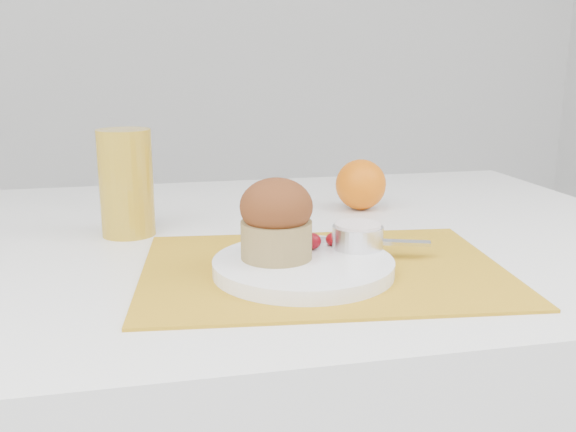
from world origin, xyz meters
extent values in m
cube|color=gold|center=(0.06, -0.12, 0.75)|extent=(0.44, 0.34, 0.00)
cylinder|color=white|center=(0.04, -0.14, 0.76)|extent=(0.22, 0.22, 0.02)
cylinder|color=silver|center=(0.11, -0.11, 0.78)|extent=(0.07, 0.07, 0.03)
cylinder|color=silver|center=(0.11, -0.11, 0.80)|extent=(0.06, 0.06, 0.01)
ellipsoid|color=#510208|center=(0.06, -0.10, 0.78)|extent=(0.02, 0.02, 0.02)
ellipsoid|color=#620207|center=(0.08, -0.09, 0.78)|extent=(0.02, 0.02, 0.02)
cube|color=silver|center=(0.12, -0.09, 0.77)|extent=(0.17, 0.07, 0.00)
sphere|color=orange|center=(0.20, 0.16, 0.79)|extent=(0.08, 0.08, 0.08)
cylinder|color=gold|center=(-0.16, 0.08, 0.82)|extent=(0.08, 0.08, 0.15)
cylinder|color=#9E844C|center=(0.01, -0.12, 0.79)|extent=(0.10, 0.10, 0.04)
ellipsoid|color=#3D1A0B|center=(0.01, -0.12, 0.83)|extent=(0.08, 0.08, 0.06)
camera|label=1|loc=(-0.12, -0.80, 0.99)|focal=40.00mm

